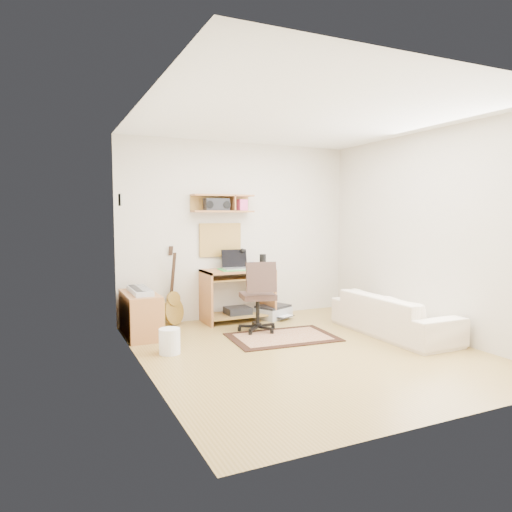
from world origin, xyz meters
name	(u,v)px	position (x,y,z in m)	size (l,w,h in m)	color
floor	(307,351)	(0.00, 0.00, -0.01)	(3.60, 4.00, 0.01)	#A68645
ceiling	(309,116)	(0.00, 0.00, 2.60)	(3.60, 4.00, 0.01)	white
back_wall	(238,231)	(0.00, 2.00, 1.30)	(3.60, 0.01, 2.60)	beige
left_wall	(144,240)	(-1.80, 0.00, 1.30)	(0.01, 4.00, 2.60)	beige
right_wall	(430,233)	(1.80, 0.00, 1.30)	(0.01, 4.00, 2.60)	beige
wall_shelf	(223,203)	(-0.30, 1.88, 1.70)	(0.90, 0.25, 0.26)	#AE6F3D
cork_board	(220,240)	(-0.30, 1.98, 1.17)	(0.64, 0.03, 0.49)	tan
wall_photo	(120,200)	(-1.79, 1.50, 1.72)	(0.02, 0.20, 0.15)	#4C8CBF
desk	(238,295)	(-0.13, 1.73, 0.38)	(1.00, 0.55, 0.75)	#AE6F3D
laptop	(237,260)	(-0.15, 1.71, 0.89)	(0.38, 0.38, 0.29)	silver
speaker	(263,261)	(0.25, 1.68, 0.86)	(0.10, 0.10, 0.21)	black
desk_lamp	(244,258)	(0.03, 1.87, 0.90)	(0.10, 0.10, 0.29)	black
pencil_cup	(252,265)	(0.14, 1.83, 0.79)	(0.06, 0.06, 0.09)	#34559D
boombox	(216,205)	(-0.40, 1.87, 1.68)	(0.35, 0.16, 0.18)	black
rug	(283,337)	(0.02, 0.61, 0.01)	(1.30, 0.87, 0.02)	tan
task_chair	(258,296)	(-0.14, 1.02, 0.48)	(0.49, 0.49, 0.95)	#36251F
cabinet	(140,314)	(-1.58, 1.46, 0.28)	(0.40, 0.90, 0.55)	#AE6F3D
music_keyboard	(140,291)	(-1.58, 1.46, 0.58)	(0.22, 0.70, 0.06)	#B2B5BA
guitar	(174,286)	(-1.04, 1.86, 0.55)	(0.30, 0.18, 1.11)	olive
waste_basket	(170,341)	(-1.44, 0.54, 0.14)	(0.24, 0.24, 0.28)	white
printer	(273,312)	(0.42, 1.68, 0.09)	(0.48, 0.37, 0.18)	#A5A8AA
sofa	(393,308)	(1.38, 0.16, 0.35)	(1.78, 0.52, 0.70)	beige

